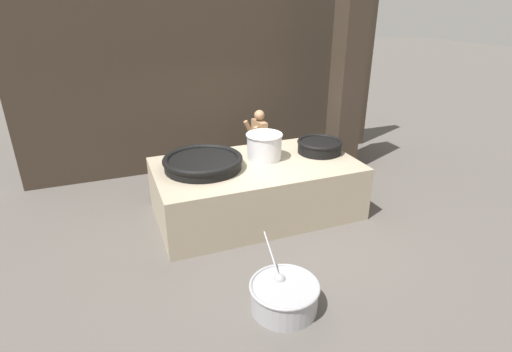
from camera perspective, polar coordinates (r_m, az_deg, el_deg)
ground_plane at (r=7.42m, az=0.00°, el=-5.14°), size 60.00×60.00×0.00m
back_wall at (r=9.16m, az=-6.21°, el=13.73°), size 8.25×0.24×4.02m
support_pillar at (r=8.98m, az=12.86°, el=13.09°), size 0.54×0.54×4.02m
hearth_platform at (r=7.20m, az=0.00°, el=-1.76°), size 3.53×1.98×0.97m
giant_wok_near at (r=6.81m, az=-7.59°, el=2.00°), size 1.36×1.36×0.22m
giant_wok_far at (r=7.58m, az=9.06°, el=4.27°), size 0.84×0.84×0.24m
stock_pot at (r=7.13m, az=1.19°, el=4.35°), size 0.66×0.66×0.48m
cook at (r=8.43m, az=0.42°, el=4.73°), size 0.38×0.58×1.55m
prep_bowl_vegetables at (r=5.24m, az=4.04°, el=-16.58°), size 0.89×1.16×0.73m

